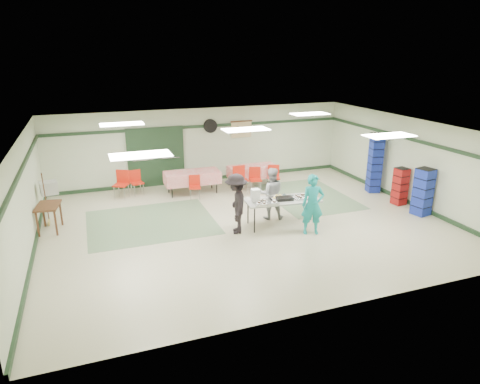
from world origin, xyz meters
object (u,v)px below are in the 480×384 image
object	(u,v)px
chair_b	(240,177)
crate_stack_blue_b	(423,192)
chair_loose_a	(136,180)
crate_stack_red	(400,186)
chair_a	(255,177)
chair_loose_b	(122,181)
dining_table_a	(252,171)
printer_table	(48,209)
volunteer_grey	(271,193)
serving_table	(282,201)
volunteer_teal	(313,205)
volunteer_dark	(236,204)
crate_stack_blue_a	(375,163)
dining_table_b	(192,177)
broom	(45,198)
chair_c	(274,175)
chair_d	(195,184)
office_printer	(49,188)

from	to	relation	value
chair_b	crate_stack_blue_b	size ratio (longest dim) A/B	0.66
chair_loose_a	crate_stack_red	bearing A→B (deg)	-38.09
chair_a	chair_loose_b	size ratio (longest dim) A/B	0.91
dining_table_a	printer_table	world-z (taller)	dining_table_a
chair_loose_a	volunteer_grey	bearing A→B (deg)	-57.86
serving_table	volunteer_teal	distance (m)	0.93
volunteer_dark	chair_a	xyz separation A→B (m)	(1.78, 3.09, -0.29)
crate_stack_blue_a	volunteer_teal	bearing A→B (deg)	-147.14
chair_b	dining_table_b	bearing A→B (deg)	157.07
volunteer_dark	printer_table	world-z (taller)	volunteer_dark
volunteer_dark	chair_b	size ratio (longest dim) A/B	1.72
crate_stack_blue_a	crate_stack_red	bearing A→B (deg)	-90.00
chair_loose_a	chair_loose_b	xyz separation A→B (m)	(-0.48, -0.20, 0.06)
broom	printer_table	bearing A→B (deg)	-93.66
volunteer_teal	crate_stack_blue_b	distance (m)	3.73
chair_c	crate_stack_blue_a	size ratio (longest dim) A/B	0.42
dining_table_b	crate_stack_blue_b	xyz separation A→B (m)	(5.89, -4.31, 0.14)
chair_d	office_printer	size ratio (longest dim) A/B	1.71
chair_b	chair_loose_b	size ratio (longest dim) A/B	1.01
chair_c	crate_stack_blue_b	bearing A→B (deg)	-31.76
chair_loose_a	office_printer	size ratio (longest dim) A/B	1.83
chair_a	chair_d	distance (m)	2.14
dining_table_a	crate_stack_blue_a	bearing A→B (deg)	-28.81
chair_c	crate_stack_blue_b	distance (m)	4.87
volunteer_dark	chair_c	world-z (taller)	volunteer_dark
dining_table_a	broom	size ratio (longest dim) A/B	1.14
office_printer	crate_stack_blue_a	bearing A→B (deg)	-16.42
chair_a	volunteer_teal	bearing A→B (deg)	-76.46
volunteer_grey	broom	distance (m)	6.30
dining_table_b	chair_a	world-z (taller)	chair_a
chair_b	printer_table	bearing A→B (deg)	-170.49
volunteer_grey	printer_table	distance (m)	6.10
crate_stack_red	crate_stack_blue_b	size ratio (longest dim) A/B	0.83
chair_c	volunteer_teal	bearing A→B (deg)	-80.59
chair_a	dining_table_a	bearing A→B (deg)	90.31
dining_table_b	chair_a	distance (m)	2.16
printer_table	dining_table_b	bearing A→B (deg)	31.19
serving_table	broom	world-z (taller)	broom
dining_table_a	chair_loose_b	bearing A→B (deg)	176.06
crate_stack_blue_a	office_printer	xyz separation A→B (m)	(-10.30, 1.13, -0.10)
volunteer_grey	crate_stack_red	world-z (taller)	volunteer_grey
chair_b	broom	xyz separation A→B (m)	(-6.01, -0.76, 0.20)
dining_table_a	office_printer	bearing A→B (deg)	-172.90
volunteer_teal	chair_d	distance (m)	4.44
volunteer_dark	chair_b	bearing A→B (deg)	173.96
dining_table_a	volunteer_teal	bearing A→B (deg)	-90.83
chair_loose_b	volunteer_grey	bearing A→B (deg)	-11.94
chair_a	chair_loose_a	distance (m)	4.04
dining_table_b	chair_loose_a	world-z (taller)	chair_loose_a
chair_a	chair_b	world-z (taller)	chair_b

